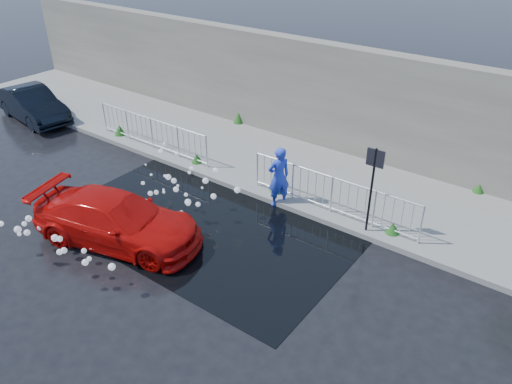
{
  "coord_description": "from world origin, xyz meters",
  "views": [
    {
      "loc": [
        8.26,
        -7.25,
        7.58
      ],
      "look_at": [
        1.58,
        1.82,
        1.0
      ],
      "focal_mm": 35.0,
      "sensor_mm": 36.0,
      "label": 1
    }
  ],
  "objects_px": {
    "red_car": "(117,220)",
    "dark_car": "(32,104)",
    "person": "(279,177)",
    "sign_post": "(373,177)"
  },
  "relations": [
    {
      "from": "red_car",
      "to": "dark_car",
      "type": "height_order",
      "value": "dark_car"
    },
    {
      "from": "dark_car",
      "to": "person",
      "type": "bearing_deg",
      "value": -79.8
    },
    {
      "from": "red_car",
      "to": "dark_car",
      "type": "bearing_deg",
      "value": 53.72
    },
    {
      "from": "dark_car",
      "to": "person",
      "type": "distance_m",
      "value": 11.49
    },
    {
      "from": "sign_post",
      "to": "dark_car",
      "type": "bearing_deg",
      "value": -177.98
    },
    {
      "from": "red_car",
      "to": "sign_post",
      "type": "bearing_deg",
      "value": -66.77
    },
    {
      "from": "sign_post",
      "to": "red_car",
      "type": "relative_size",
      "value": 0.57
    },
    {
      "from": "sign_post",
      "to": "person",
      "type": "height_order",
      "value": "sign_post"
    },
    {
      "from": "sign_post",
      "to": "person",
      "type": "bearing_deg",
      "value": -177.88
    },
    {
      "from": "red_car",
      "to": "dark_car",
      "type": "xyz_separation_m",
      "value": [
        -9.21,
        3.49,
        0.01
      ]
    }
  ]
}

